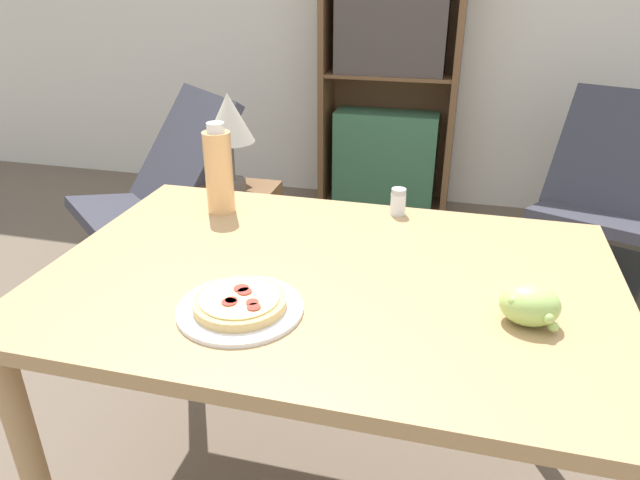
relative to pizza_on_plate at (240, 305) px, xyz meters
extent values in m
cube|color=tan|center=(0.14, 0.20, -0.03)|extent=(1.31, 0.88, 0.03)
cylinder|color=tan|center=(-0.46, -0.18, -0.42)|extent=(0.06, 0.06, 0.74)
cylinder|color=tan|center=(-0.46, 0.58, -0.42)|extent=(0.06, 0.06, 0.74)
cylinder|color=tan|center=(0.74, 0.58, -0.42)|extent=(0.06, 0.06, 0.74)
cylinder|color=white|center=(0.00, 0.00, -0.01)|extent=(0.26, 0.26, 0.01)
cylinder|color=#DBB26B|center=(0.00, 0.00, 0.01)|extent=(0.19, 0.19, 0.02)
cylinder|color=#EACC7A|center=(0.00, 0.00, 0.02)|extent=(0.16, 0.16, 0.00)
cylinder|color=#A83328|center=(-0.01, -0.02, 0.02)|extent=(0.03, 0.03, 0.00)
cylinder|color=#A83328|center=(0.04, -0.03, 0.02)|extent=(0.03, 0.03, 0.00)
cylinder|color=#A83328|center=(0.03, -0.02, 0.02)|extent=(0.02, 0.02, 0.00)
cylinder|color=#A83328|center=(-0.01, -0.03, 0.02)|extent=(0.03, 0.03, 0.00)
cylinder|color=#A83328|center=(-0.01, 0.03, 0.02)|extent=(0.03, 0.03, 0.00)
cylinder|color=#A83328|center=(0.00, 0.02, 0.02)|extent=(0.03, 0.03, 0.00)
ellipsoid|color=#A8CC66|center=(0.57, 0.10, 0.03)|extent=(0.12, 0.09, 0.08)
sphere|color=#A8CC66|center=(0.55, 0.08, 0.01)|extent=(0.03, 0.03, 0.03)
sphere|color=#A8CC66|center=(0.61, 0.07, 0.00)|extent=(0.02, 0.02, 0.02)
sphere|color=#A8CC66|center=(0.55, 0.10, 0.01)|extent=(0.02, 0.02, 0.02)
sphere|color=#A8CC66|center=(0.54, 0.08, 0.04)|extent=(0.03, 0.03, 0.03)
sphere|color=#A8CC66|center=(0.57, 0.14, 0.01)|extent=(0.02, 0.02, 0.02)
sphere|color=#A8CC66|center=(0.53, 0.11, 0.02)|extent=(0.02, 0.02, 0.02)
sphere|color=#A8CC66|center=(0.60, 0.06, 0.02)|extent=(0.02, 0.02, 0.02)
sphere|color=#A8CC66|center=(0.55, 0.08, 0.04)|extent=(0.02, 0.02, 0.02)
cylinder|color=#EFB270|center=(-0.25, 0.49, 0.10)|extent=(0.08, 0.08, 0.23)
cylinder|color=white|center=(-0.25, 0.49, 0.23)|extent=(0.05, 0.05, 0.03)
cylinder|color=white|center=(0.25, 0.59, 0.02)|extent=(0.04, 0.04, 0.06)
cylinder|color=#B7B7BC|center=(0.25, 0.59, 0.05)|extent=(0.04, 0.04, 0.02)
cube|color=black|center=(-1.03, 1.30, -0.74)|extent=(0.75, 0.75, 0.10)
cube|color=#383842|center=(-1.03, 1.24, -0.43)|extent=(0.75, 0.74, 0.14)
cube|color=#383842|center=(-0.89, 1.48, -0.19)|extent=(0.69, 0.67, 0.55)
cube|color=black|center=(1.06, 1.81, -0.74)|extent=(0.68, 0.70, 0.10)
cube|color=#383842|center=(1.06, 1.74, -0.43)|extent=(0.70, 0.67, 0.14)
cube|color=#383842|center=(1.15, 2.02, -0.19)|extent=(0.67, 0.59, 0.55)
cube|color=brown|center=(-0.44, 2.55, 0.04)|extent=(0.04, 0.32, 1.66)
cube|color=brown|center=(0.33, 2.55, 0.04)|extent=(0.04, 0.32, 1.66)
cube|color=brown|center=(-0.05, 2.71, 0.04)|extent=(0.81, 0.01, 1.66)
cube|color=brown|center=(-0.05, 2.55, -0.77)|extent=(0.74, 0.30, 0.02)
cube|color=#3D704C|center=(-0.05, 2.53, -0.47)|extent=(0.63, 0.22, 0.58)
cube|color=brown|center=(-0.05, 2.55, 0.04)|extent=(0.74, 0.30, 0.02)
cube|color=#4C423D|center=(-0.05, 2.53, 0.34)|extent=(0.63, 0.22, 0.58)
cube|color=brown|center=(-0.54, 1.26, -0.53)|extent=(0.34, 0.34, 0.53)
cylinder|color=#665B51|center=(-0.54, 1.26, -0.24)|extent=(0.11, 0.11, 0.05)
cylinder|color=#665B51|center=(-0.54, 1.26, -0.13)|extent=(0.02, 0.02, 0.17)
cone|color=beige|center=(-0.54, 1.26, 0.06)|extent=(0.21, 0.21, 0.20)
camera|label=1|loc=(0.40, -0.92, 0.63)|focal=32.00mm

